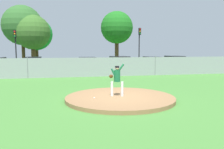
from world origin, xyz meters
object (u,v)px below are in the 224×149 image
at_px(baseball, 94,98).
at_px(parked_car_slate, 153,64).
at_px(pitcher_youth, 117,78).
at_px(parked_car_charcoal, 87,65).
at_px(parked_car_champagne, 174,63).
at_px(parked_car_silver, 34,65).
at_px(traffic_light_far, 139,41).
at_px(traffic_cone_orange, 71,72).
at_px(traffic_light_near, 15,43).
at_px(parked_car_red, 119,64).

bearing_deg(baseball, parked_car_slate, 59.23).
height_order(pitcher_youth, parked_car_charcoal, pitcher_youth).
relative_size(baseball, parked_car_champagne, 0.02).
relative_size(pitcher_youth, baseball, 22.52).
distance_m(baseball, parked_car_silver, 15.94).
height_order(parked_car_charcoal, traffic_light_far, traffic_light_far).
relative_size(baseball, traffic_light_far, 0.01).
bearing_deg(parked_car_champagne, baseball, -127.59).
xyz_separation_m(pitcher_youth, parked_car_silver, (-5.80, 14.90, -0.34)).
distance_m(baseball, parked_car_charcoal, 15.11).
xyz_separation_m(parked_car_champagne, traffic_cone_orange, (-12.35, -2.34, -0.54)).
relative_size(pitcher_youth, traffic_light_near, 0.35).
relative_size(baseball, parked_car_red, 0.02).
distance_m(parked_car_slate, traffic_light_near, 16.44).
distance_m(parked_car_champagne, parked_car_red, 6.91).
relative_size(parked_car_charcoal, traffic_light_near, 0.94).
relative_size(pitcher_youth, parked_car_slate, 0.35).
height_order(pitcher_youth, parked_car_slate, pitcher_youth).
xyz_separation_m(pitcher_youth, baseball, (-1.21, -0.35, -0.92)).
bearing_deg(parked_car_slate, parked_car_charcoal, 176.23).
distance_m(pitcher_youth, baseball, 1.56).
xyz_separation_m(pitcher_youth, parked_car_champagne, (10.43, 14.77, -0.33)).
relative_size(parked_car_red, traffic_cone_orange, 8.15).
bearing_deg(pitcher_youth, traffic_light_far, 68.77).
xyz_separation_m(baseball, parked_car_red, (4.74, 14.75, 0.59)).
relative_size(parked_car_slate, traffic_light_near, 1.00).
height_order(parked_car_champagne, traffic_light_far, traffic_light_far).
height_order(baseball, parked_car_charcoal, parked_car_charcoal).
bearing_deg(baseball, parked_car_red, 72.18).
height_order(baseball, parked_car_silver, parked_car_silver).
bearing_deg(pitcher_youth, traffic_cone_orange, 98.74).
bearing_deg(parked_car_silver, baseball, -73.23).
xyz_separation_m(parked_car_charcoal, traffic_light_near, (-8.17, 3.73, 2.45)).
bearing_deg(pitcher_youth, traffic_light_near, 114.07).
xyz_separation_m(baseball, parked_car_slate, (8.67, 14.56, 0.57)).
height_order(parked_car_red, traffic_light_far, traffic_light_far).
xyz_separation_m(parked_car_silver, traffic_cone_orange, (3.89, -2.47, -0.53)).
distance_m(pitcher_youth, parked_car_charcoal, 14.70).
bearing_deg(traffic_light_far, parked_car_silver, -164.11).
bearing_deg(pitcher_youth, parked_car_charcoal, 90.24).
bearing_deg(parked_car_charcoal, parked_car_red, -4.84).
distance_m(parked_car_red, traffic_cone_orange, 5.81).
distance_m(parked_car_champagne, traffic_light_far, 5.71).
bearing_deg(traffic_light_near, parked_car_red, -18.94).
xyz_separation_m(parked_car_red, traffic_light_near, (-11.76, 4.04, 2.42)).
bearing_deg(parked_car_silver, traffic_light_far, 15.89).
xyz_separation_m(pitcher_youth, traffic_cone_orange, (-1.91, 12.43, -0.88)).
height_order(pitcher_youth, parked_car_silver, pitcher_youth).
bearing_deg(parked_car_red, parked_car_champagne, 3.11).
xyz_separation_m(parked_car_champagne, traffic_light_far, (-3.21, 3.84, 2.76)).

